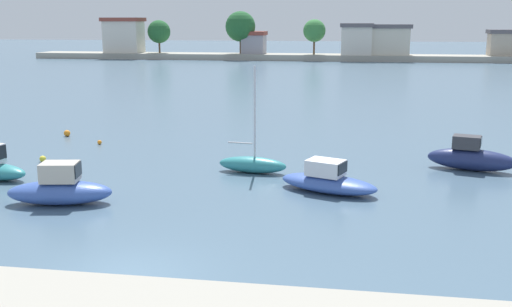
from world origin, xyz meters
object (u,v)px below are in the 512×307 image
at_px(moored_boat_3, 252,164).
at_px(mooring_buoy_1, 100,142).
at_px(moored_boat_5, 471,157).
at_px(moored_boat_4, 328,181).
at_px(mooring_buoy_2, 67,133).
at_px(moored_boat_2, 60,189).
at_px(mooring_buoy_0, 43,159).

relative_size(moored_boat_3, mooring_buoy_1, 20.13).
relative_size(moored_boat_5, mooring_buoy_1, 17.11).
height_order(moored_boat_3, moored_boat_4, moored_boat_3).
xyz_separation_m(moored_boat_3, mooring_buoy_2, (-12.96, 7.12, -0.23)).
xyz_separation_m(moored_boat_2, mooring_buoy_0, (-4.29, 6.51, -0.43)).
relative_size(moored_boat_4, moored_boat_5, 1.07).
height_order(moored_boat_2, mooring_buoy_2, moored_boat_2).
bearing_deg(moored_boat_4, moored_boat_2, -140.96).
xyz_separation_m(moored_boat_2, moored_boat_5, (17.09, 8.16, 0.03)).
bearing_deg(moored_boat_5, moored_boat_2, -138.87).
xyz_separation_m(mooring_buoy_1, mooring_buoy_2, (-3.02, 2.02, 0.07)).
bearing_deg(mooring_buoy_0, mooring_buoy_1, 77.15).
relative_size(moored_boat_3, moored_boat_5, 1.18).
relative_size(moored_boat_2, mooring_buoy_0, 13.17).
distance_m(moored_boat_4, mooring_buoy_0, 15.02).
bearing_deg(mooring_buoy_1, moored_boat_3, -27.19).
height_order(mooring_buoy_1, mooring_buoy_2, mooring_buoy_2).
bearing_deg(mooring_buoy_2, moored_boat_5, -12.13).
bearing_deg(moored_boat_3, moored_boat_5, 18.58).
bearing_deg(mooring_buoy_0, moored_boat_2, -56.65).
xyz_separation_m(moored_boat_2, mooring_buoy_1, (-3.23, 11.16, -0.47)).
distance_m(moored_boat_3, moored_boat_4, 4.57).
distance_m(moored_boat_2, moored_boat_4, 10.93).
relative_size(moored_boat_4, mooring_buoy_2, 11.60).
bearing_deg(mooring_buoy_2, moored_boat_2, -64.63).
xyz_separation_m(moored_boat_4, moored_boat_5, (6.69, 4.80, 0.16)).
bearing_deg(moored_boat_2, mooring_buoy_1, 96.14).
relative_size(moored_boat_3, moored_boat_4, 1.10).
distance_m(moored_boat_2, mooring_buoy_0, 7.81).
bearing_deg(moored_boat_4, moored_boat_3, 164.92).
height_order(mooring_buoy_0, mooring_buoy_2, mooring_buoy_2).
bearing_deg(moored_boat_5, mooring_buoy_0, -159.99).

